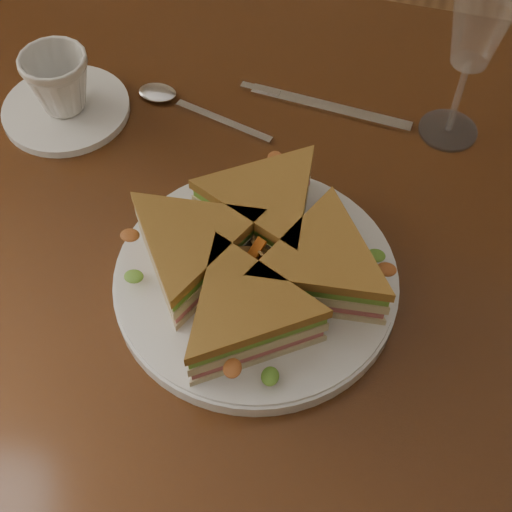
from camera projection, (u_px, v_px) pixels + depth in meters
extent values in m
plane|color=brown|center=(259.00, 449.00, 1.39)|extent=(6.00, 6.00, 0.00)
cube|color=#32180B|center=(261.00, 215.00, 0.79)|extent=(1.20, 0.80, 0.04)
cylinder|color=black|center=(36.00, 146.00, 1.37)|extent=(0.06, 0.06, 0.71)
cylinder|color=silver|center=(256.00, 280.00, 0.71)|extent=(0.28, 0.28, 0.02)
cube|color=silver|center=(224.00, 122.00, 0.85)|extent=(0.13, 0.04, 0.00)
ellipsoid|color=silver|center=(158.00, 93.00, 0.87)|extent=(0.05, 0.03, 0.01)
cube|color=silver|center=(330.00, 108.00, 0.86)|extent=(0.20, 0.03, 0.00)
cube|color=silver|center=(260.00, 91.00, 0.88)|extent=(0.05, 0.01, 0.00)
cylinder|color=white|center=(448.00, 130.00, 0.84)|extent=(0.07, 0.07, 0.00)
cylinder|color=white|center=(458.00, 97.00, 0.80)|extent=(0.01, 0.01, 0.10)
cone|color=white|center=(482.00, 18.00, 0.71)|extent=(0.08, 0.08, 0.11)
cylinder|color=silver|center=(66.00, 109.00, 0.86)|extent=(0.15, 0.15, 0.01)
imported|color=silver|center=(58.00, 82.00, 0.82)|extent=(0.10, 0.10, 0.07)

